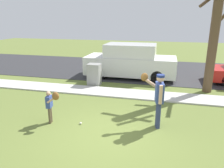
{
  "coord_description": "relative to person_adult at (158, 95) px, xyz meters",
  "views": [
    {
      "loc": [
        1.43,
        -5.41,
        3.24
      ],
      "look_at": [
        -0.33,
        1.75,
        1.0
      ],
      "focal_mm": 34.68,
      "sensor_mm": 36.0,
      "label": 1
    }
  ],
  "objects": [
    {
      "name": "street_tree_near",
      "position": [
        2.12,
        4.01,
        1.92
      ],
      "size": [
        1.85,
        1.89,
        5.62
      ],
      "color": "brown",
      "rests_on": "ground"
    },
    {
      "name": "road_surface",
      "position": [
        -1.31,
        7.77,
        -1.04
      ],
      "size": [
        36.0,
        6.8,
        0.02
      ],
      "primitive_type": "cube",
      "color": "#2D2D30",
      "rests_on": "ground"
    },
    {
      "name": "person_child",
      "position": [
        -3.25,
        -0.57,
        -0.34
      ],
      "size": [
        0.52,
        0.39,
        1.11
      ],
      "rotation": [
        0.0,
        0.0,
        0.16
      ],
      "color": "brown",
      "rests_on": "ground"
    },
    {
      "name": "baseball",
      "position": [
        -2.34,
        -0.42,
        -1.01
      ],
      "size": [
        0.07,
        0.07,
        0.07
      ],
      "primitive_type": "sphere",
      "color": "white",
      "rests_on": "ground"
    },
    {
      "name": "ground_plane",
      "position": [
        -1.31,
        2.67,
        -1.05
      ],
      "size": [
        48.0,
        48.0,
        0.0
      ],
      "primitive_type": "plane",
      "color": "olive"
    },
    {
      "name": "parked_van_white",
      "position": [
        -1.75,
        5.7,
        -0.15
      ],
      "size": [
        5.0,
        1.95,
        1.88
      ],
      "rotation": [
        0.0,
        0.0,
        3.14
      ],
      "color": "silver",
      "rests_on": "road_surface"
    },
    {
      "name": "utility_cabinet",
      "position": [
        -3.26,
        3.75,
        -0.51
      ],
      "size": [
        0.62,
        0.54,
        1.09
      ],
      "primitive_type": "cube",
      "color": "gray",
      "rests_on": "ground"
    },
    {
      "name": "person_adult",
      "position": [
        0.0,
        0.0,
        0.0
      ],
      "size": [
        0.74,
        0.59,
        1.68
      ],
      "rotation": [
        0.0,
        0.0,
        -2.99
      ],
      "color": "navy",
      "rests_on": "ground"
    },
    {
      "name": "sidewalk_strip",
      "position": [
        -1.31,
        2.77,
        -1.02
      ],
      "size": [
        36.0,
        1.2,
        0.06
      ],
      "primitive_type": "cube",
      "color": "beige",
      "rests_on": "ground"
    }
  ]
}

